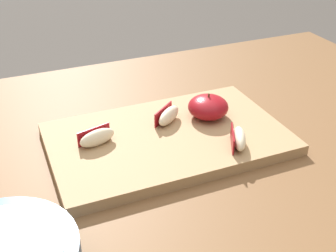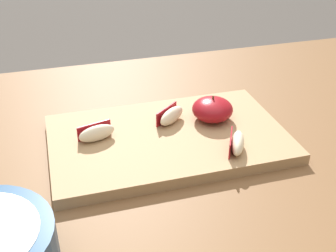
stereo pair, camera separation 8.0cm
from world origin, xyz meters
name	(u,v)px [view 1 (the left image)]	position (x,y,z in m)	size (l,w,h in m)	color
dining_table	(168,187)	(0.00, 0.00, 0.66)	(1.35, 0.87, 0.77)	brown
cutting_board	(168,140)	(0.00, 0.00, 0.78)	(0.44, 0.27, 0.02)	#A37F56
apple_half_skin_up	(208,107)	(0.10, 0.03, 0.81)	(0.08, 0.08, 0.05)	maroon
apple_wedge_back	(239,139)	(0.10, -0.09, 0.80)	(0.05, 0.07, 0.03)	beige
apple_wedge_middle	(97,137)	(-0.13, 0.02, 0.80)	(0.07, 0.04, 0.03)	beige
apple_wedge_near_knife	(168,115)	(0.02, 0.04, 0.80)	(0.07, 0.06, 0.03)	beige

